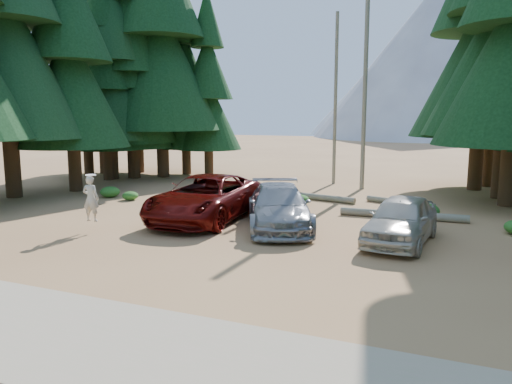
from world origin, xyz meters
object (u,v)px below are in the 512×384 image
frisbee_player (91,198)px  log_left (315,197)px  log_mid (400,202)px  silver_minivan_center (279,207)px  silver_minivan_right (401,220)px  log_right (403,215)px  red_pickup (206,198)px

frisbee_player → log_left: bearing=-130.2°
log_left → log_mid: size_ratio=1.27×
silver_minivan_center → silver_minivan_right: (4.41, -0.50, -0.02)m
frisbee_player → log_mid: size_ratio=0.50×
log_left → frisbee_player: bearing=-106.7°
log_right → red_pickup: bearing=-158.0°
log_left → log_mid: (4.02, 0.14, -0.01)m
silver_minivan_center → log_mid: silver_minivan_center is taller
frisbee_player → log_left: frisbee_player is taller
frisbee_player → log_right: bearing=-157.1°
red_pickup → silver_minivan_center: size_ratio=1.17×
silver_minivan_right → frisbee_player: (-10.31, -2.71, 0.44)m
silver_minivan_center → frisbee_player: bearing=-175.7°
log_right → silver_minivan_center: bearing=-142.3°
log_left → log_right: bearing=-20.8°
log_left → log_right: size_ratio=0.85×
silver_minivan_center → log_right: 5.32m
silver_minivan_center → log_left: 6.45m
red_pickup → silver_minivan_right: bearing=-8.2°
silver_minivan_right → log_mid: silver_minivan_right is taller
red_pickup → frisbee_player: bearing=-132.8°
red_pickup → silver_minivan_right: 7.57m
log_mid → log_right: log_right is taller
silver_minivan_center → log_right: size_ratio=1.09×
silver_minivan_right → log_mid: 7.13m
log_mid → silver_minivan_center: bearing=-98.5°
silver_minivan_right → silver_minivan_center: bearing=178.6°
silver_minivan_center → red_pickup: bearing=153.0°
red_pickup → log_mid: 9.25m
red_pickup → silver_minivan_right: size_ratio=1.41×
frisbee_player → red_pickup: bearing=-140.4°
log_left → silver_minivan_right: bearing=-42.0°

